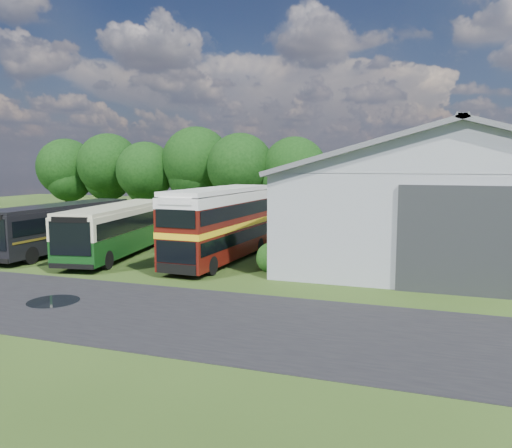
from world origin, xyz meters
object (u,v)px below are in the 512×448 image
at_px(bus_maroon_double, 220,225).
at_px(bus_dark_single, 62,226).
at_px(storage_shed, 448,191).
at_px(bus_green_single, 119,229).

distance_m(bus_maroon_double, bus_dark_single, 11.57).
height_order(storage_shed, bus_dark_single, storage_shed).
relative_size(bus_green_single, bus_dark_single, 1.03).
relative_size(bus_green_single, bus_maroon_double, 1.15).
xyz_separation_m(storage_shed, bus_dark_single, (-24.72, -8.59, -2.44)).
bearing_deg(bus_maroon_double, bus_dark_single, -176.54).
height_order(bus_maroon_double, bus_dark_single, bus_maroon_double).
bearing_deg(bus_green_single, bus_dark_single, 170.90).
height_order(bus_green_single, bus_dark_single, bus_green_single).
relative_size(storage_shed, bus_green_single, 2.03).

